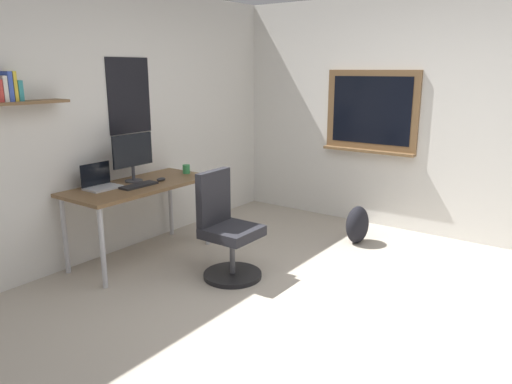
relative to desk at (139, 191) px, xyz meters
name	(u,v)px	position (x,y,z in m)	size (l,w,h in m)	color
ground_plane	(324,320)	(-0.05, -2.04, -0.67)	(5.20, 5.20, 0.00)	#ADA393
wall_back	(103,123)	(-0.05, 0.41, 0.63)	(5.00, 0.30, 2.60)	silver
wall_right	(434,118)	(2.40, -2.02, 0.63)	(0.22, 5.00, 2.60)	silver
desk	(139,191)	(0.00, 0.00, 0.00)	(1.43, 0.66, 0.75)	brown
office_chair	(226,232)	(0.15, -0.95, -0.26)	(0.52, 0.52, 0.95)	black
laptop	(100,182)	(-0.32, 0.15, 0.13)	(0.31, 0.21, 0.23)	#ADAFB5
monitor_primary	(133,154)	(0.04, 0.11, 0.34)	(0.46, 0.17, 0.46)	#38383D
keyboard	(139,185)	(-0.07, -0.08, 0.08)	(0.37, 0.13, 0.02)	black
computer_mouse	(161,179)	(0.21, -0.08, 0.09)	(0.10, 0.06, 0.03)	#262628
coffee_mug	(186,169)	(0.61, -0.03, 0.12)	(0.08, 0.08, 0.09)	#338C4C
backpack	(357,225)	(1.63, -1.53, -0.47)	(0.32, 0.22, 0.40)	black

